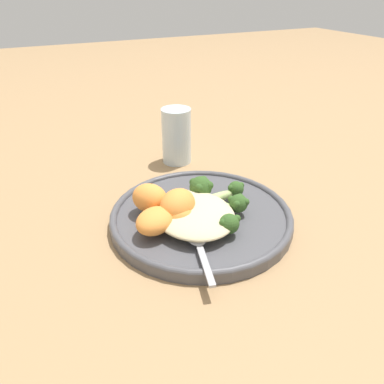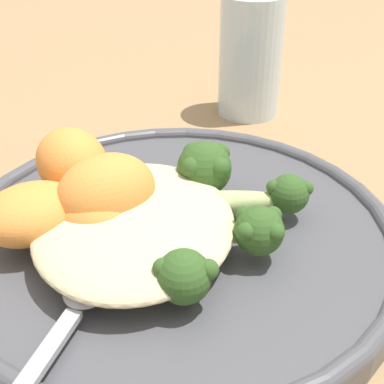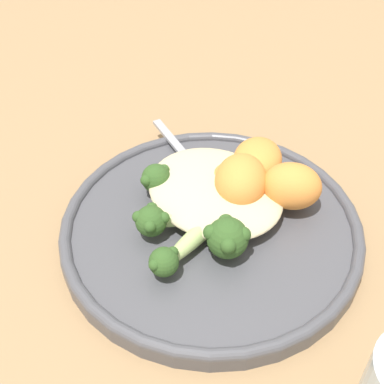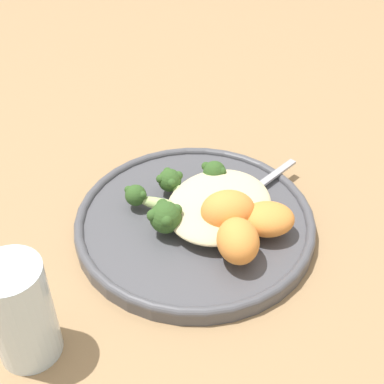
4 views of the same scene
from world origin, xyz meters
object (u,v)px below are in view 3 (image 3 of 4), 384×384
at_px(broccoli_stalk_2, 187,243).
at_px(sweet_potato_chunk_3, 258,159).
at_px(sweet_potato_chunk_0, 241,181).
at_px(spoon, 189,160).
at_px(broccoli_stalk_1, 172,218).
at_px(broccoli_stalk_3, 227,234).
at_px(broccoli_stalk_0, 175,188).
at_px(sweet_potato_chunk_1, 233,177).
at_px(sweet_potato_chunk_2, 292,186).
at_px(plate, 211,228).
at_px(quinoa_mound, 211,188).

distance_m(broccoli_stalk_2, sweet_potato_chunk_3, 0.13).
distance_m(broccoli_stalk_2, sweet_potato_chunk_0, 0.09).
bearing_deg(spoon, broccoli_stalk_1, 142.24).
bearing_deg(broccoli_stalk_3, broccoli_stalk_1, -113.97).
distance_m(broccoli_stalk_0, sweet_potato_chunk_3, 0.09).
distance_m(broccoli_stalk_1, broccoli_stalk_3, 0.06).
xyz_separation_m(broccoli_stalk_2, sweet_potato_chunk_1, (-0.03, 0.09, 0.00)).
xyz_separation_m(broccoli_stalk_1, sweet_potato_chunk_2, (0.05, 0.11, 0.01)).
bearing_deg(broccoli_stalk_0, sweet_potato_chunk_3, -129.63).
relative_size(broccoli_stalk_3, sweet_potato_chunk_2, 1.30).
relative_size(broccoli_stalk_2, sweet_potato_chunk_3, 1.93).
relative_size(plate, spoon, 2.51).
distance_m(quinoa_mound, sweet_potato_chunk_1, 0.03).
bearing_deg(sweet_potato_chunk_0, sweet_potato_chunk_1, 160.73).
bearing_deg(broccoli_stalk_0, broccoli_stalk_1, 113.46).
relative_size(plate, broccoli_stalk_3, 3.86).
xyz_separation_m(plate, broccoli_stalk_0, (-0.05, -0.00, 0.02)).
height_order(broccoli_stalk_2, sweet_potato_chunk_0, sweet_potato_chunk_0).
height_order(broccoli_stalk_1, broccoli_stalk_2, broccoli_stalk_1).
distance_m(plate, sweet_potato_chunk_0, 0.05).
height_order(broccoli_stalk_2, sweet_potato_chunk_2, sweet_potato_chunk_2).
xyz_separation_m(plate, sweet_potato_chunk_1, (-0.02, 0.05, 0.03)).
relative_size(quinoa_mound, sweet_potato_chunk_1, 3.15).
height_order(plate, broccoli_stalk_3, broccoli_stalk_3).
height_order(broccoli_stalk_0, sweet_potato_chunk_3, sweet_potato_chunk_3).
bearing_deg(spoon, plate, 165.68).
relative_size(broccoli_stalk_2, sweet_potato_chunk_1, 2.66).
bearing_deg(sweet_potato_chunk_1, sweet_potato_chunk_3, 90.53).
bearing_deg(broccoli_stalk_0, plate, 162.77).
distance_m(broccoli_stalk_2, broccoli_stalk_3, 0.04).
bearing_deg(sweet_potato_chunk_3, spoon, -145.19).
bearing_deg(broccoli_stalk_1, broccoli_stalk_3, 134.85).
distance_m(broccoli_stalk_1, sweet_potato_chunk_0, 0.08).
relative_size(broccoli_stalk_1, sweet_potato_chunk_3, 1.52).
xyz_separation_m(broccoli_stalk_1, sweet_potato_chunk_1, (0.00, 0.08, 0.00)).
relative_size(sweet_potato_chunk_3, spoon, 0.54).
height_order(broccoli_stalk_1, sweet_potato_chunk_1, same).
bearing_deg(broccoli_stalk_1, sweet_potato_chunk_2, 177.45).
bearing_deg(sweet_potato_chunk_1, sweet_potato_chunk_2, 25.39).
distance_m(broccoli_stalk_3, spoon, 0.13).
height_order(broccoli_stalk_0, sweet_potato_chunk_1, same).
bearing_deg(plate, quinoa_mound, 135.85).
bearing_deg(broccoli_stalk_2, sweet_potato_chunk_1, -169.23).
distance_m(broccoli_stalk_0, broccoli_stalk_3, 0.08).
height_order(broccoli_stalk_1, spoon, broccoli_stalk_1).
bearing_deg(sweet_potato_chunk_3, sweet_potato_chunk_0, -69.77).
bearing_deg(plate, broccoli_stalk_0, -176.52).
bearing_deg(broccoli_stalk_2, broccoli_stalk_3, 134.89).
xyz_separation_m(broccoli_stalk_1, broccoli_stalk_2, (0.03, -0.01, -0.00)).
distance_m(quinoa_mound, broccoli_stalk_2, 0.08).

